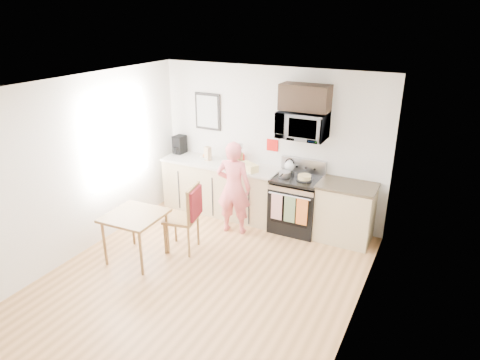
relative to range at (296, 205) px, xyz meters
The scene contains 28 objects.
floor 2.12m from the range, 107.69° to the right, with size 4.60×4.60×0.00m, color #9D6B3D.
back_wall 1.12m from the range, 152.75° to the left, with size 4.00×0.04×2.60m, color white.
front_wall 4.41m from the range, 98.38° to the right, with size 4.00×0.04×2.60m, color white.
left_wall 3.40m from the range, 143.09° to the right, with size 0.04×4.60×2.60m, color white.
right_wall 2.55m from the range, 55.26° to the right, with size 0.04×4.60×2.60m, color white.
ceiling 3.00m from the range, 107.69° to the right, with size 4.00×4.60×0.04m, color silver.
window 3.06m from the range, 155.62° to the right, with size 0.06×1.40×1.50m.
cabinet_left 1.43m from the range, behind, with size 2.10×0.60×0.90m, color tan.
countertop_left 1.51m from the range, behind, with size 2.14×0.64×0.04m, color beige.
cabinet_right 0.80m from the range, ahead, with size 0.84×0.60×0.90m, color tan.
countertop_right 0.93m from the range, ahead, with size 0.88×0.64×0.04m, color black.
range is the anchor object (origin of this frame).
microwave 1.33m from the range, 90.06° to the left, with size 0.76×0.51×0.42m, color #A8A8AC.
upper_cabinet 1.75m from the range, 90.04° to the left, with size 0.76×0.35×0.40m, color black.
wall_art 2.27m from the range, behind, with size 0.50×0.04×0.65m.
wall_trivet 1.09m from the range, 151.92° to the left, with size 0.20×0.02×0.20m, color #B4130F.
person 1.08m from the range, 149.26° to the right, with size 0.56×0.37×1.54m, color #DB3C4C.
dining_table 2.60m from the range, 132.25° to the right, with size 0.77×0.77×0.72m.
chair 1.82m from the range, 130.55° to the right, with size 0.57×0.53×1.06m.
knife_block 1.28m from the range, behind, with size 0.09×0.12×0.19m, color brown.
utensil_crock 1.32m from the range, 168.53° to the left, with size 0.12×0.12×0.35m.
fruit_bowl 1.82m from the range, behind, with size 0.29×0.29×0.10m.
milk_carton 1.81m from the range, behind, with size 0.09×0.09×0.25m, color tan.
coffee_maker 2.47m from the range, behind, with size 0.20×0.28×0.33m.
bread_bag 1.00m from the range, behind, with size 0.34×0.16×0.12m, color #DAC172.
cake 0.55m from the range, 22.88° to the right, with size 0.25×0.25×0.08m.
kettle 0.66m from the range, 136.05° to the left, with size 0.17×0.17×0.22m.
pot 0.58m from the range, 158.41° to the right, with size 0.19×0.33×0.10m.
Camera 1 is at (2.69, -4.12, 3.41)m, focal length 32.00 mm.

